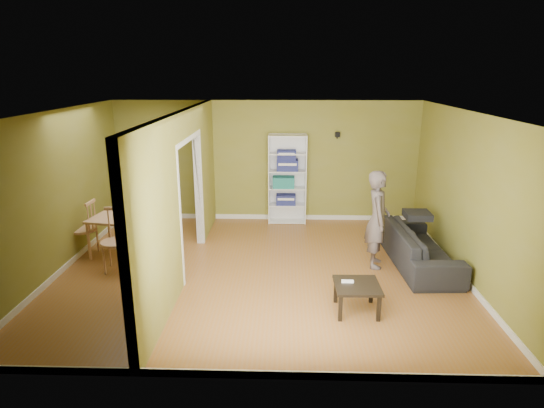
{
  "coord_description": "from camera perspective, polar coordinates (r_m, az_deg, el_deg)",
  "views": [
    {
      "loc": [
        0.42,
        -6.9,
        3.2
      ],
      "look_at": [
        0.2,
        0.2,
        1.1
      ],
      "focal_mm": 30.0,
      "sensor_mm": 36.0,
      "label": 1
    }
  ],
  "objects": [
    {
      "name": "room_shell",
      "position": [
        7.17,
        -1.65,
        1.09
      ],
      "size": [
        6.5,
        6.5,
        6.5
      ],
      "color": "#8F5E35",
      "rests_on": "ground"
    },
    {
      "name": "partition",
      "position": [
        7.34,
        -11.04,
        1.15
      ],
      "size": [
        0.22,
        5.5,
        2.6
      ],
      "primitive_type": null,
      "color": "olive",
      "rests_on": "ground"
    },
    {
      "name": "wall_speaker",
      "position": [
        9.74,
        8.21,
        8.63
      ],
      "size": [
        0.1,
        0.1,
        0.1
      ],
      "primitive_type": "cube",
      "color": "black",
      "rests_on": "room_shell"
    },
    {
      "name": "sofa",
      "position": [
        8.1,
        18.06,
        -4.48
      ],
      "size": [
        2.23,
        1.03,
        0.83
      ],
      "primitive_type": "imported",
      "rotation": [
        0.0,
        0.0,
        1.61
      ],
      "color": "black",
      "rests_on": "ground"
    },
    {
      "name": "person",
      "position": [
        7.69,
        13.17,
        -0.87
      ],
      "size": [
        0.76,
        0.63,
        1.93
      ],
      "primitive_type": "imported",
      "rotation": [
        0.0,
        0.0,
        1.45
      ],
      "color": "slate",
      "rests_on": "ground"
    },
    {
      "name": "bookshelf",
      "position": [
        9.77,
        1.94,
        3.17
      ],
      "size": [
        0.81,
        0.35,
        1.91
      ],
      "color": "white",
      "rests_on": "ground"
    },
    {
      "name": "paper_box_navy_a",
      "position": [
        9.83,
        1.76,
        0.58
      ],
      "size": [
        0.42,
        0.27,
        0.21
      ],
      "primitive_type": "cube",
      "color": "navy",
      "rests_on": "bookshelf"
    },
    {
      "name": "paper_box_teal",
      "position": [
        9.74,
        1.46,
        2.77
      ],
      "size": [
        0.46,
        0.3,
        0.24
      ],
      "primitive_type": "cube",
      "color": "teal",
      "rests_on": "bookshelf"
    },
    {
      "name": "paper_box_navy_b",
      "position": [
        9.65,
        1.95,
        4.91
      ],
      "size": [
        0.45,
        0.29,
        0.23
      ],
      "primitive_type": "cube",
      "color": "navy",
      "rests_on": "bookshelf"
    },
    {
      "name": "paper_box_navy_c",
      "position": [
        9.62,
        1.84,
        6.01
      ],
      "size": [
        0.39,
        0.26,
        0.2
      ],
      "primitive_type": "cube",
      "color": "navy",
      "rests_on": "bookshelf"
    },
    {
      "name": "coffee_table",
      "position": [
        6.39,
        10.62,
        -10.37
      ],
      "size": [
        0.61,
        0.61,
        0.41
      ],
      "rotation": [
        0.0,
        0.0,
        0.02
      ],
      "color": "black",
      "rests_on": "ground"
    },
    {
      "name": "game_controller",
      "position": [
        6.39,
        9.46,
        -9.55
      ],
      "size": [
        0.17,
        0.04,
        0.03
      ],
      "primitive_type": "cube",
      "color": "white",
      "rests_on": "coffee_table"
    },
    {
      "name": "dining_table",
      "position": [
        8.43,
        -18.03,
        -2.09
      ],
      "size": [
        1.14,
        0.76,
        0.71
      ],
      "rotation": [
        0.0,
        0.0,
        -0.17
      ],
      "color": "tan",
      "rests_on": "ground"
    },
    {
      "name": "chair_left",
      "position": [
        8.76,
        -22.6,
        -2.79
      ],
      "size": [
        0.48,
        0.48,
        1.01
      ],
      "primitive_type": null,
      "rotation": [
        0.0,
        0.0,
        -1.61
      ],
      "color": "#D6B38B",
      "rests_on": "ground"
    },
    {
      "name": "chair_near",
      "position": [
        7.88,
        -19.06,
        -4.35
      ],
      "size": [
        0.52,
        0.52,
        1.05
      ],
      "primitive_type": null,
      "rotation": [
        0.0,
        0.0,
        0.09
      ],
      "color": "tan",
      "rests_on": "ground"
    },
    {
      "name": "chair_far",
      "position": [
        9.0,
        -16.03,
        -2.07
      ],
      "size": [
        0.45,
        0.45,
        0.88
      ],
      "primitive_type": null,
      "rotation": [
        0.0,
        0.0,
        3.0
      ],
      "color": "tan",
      "rests_on": "ground"
    }
  ]
}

